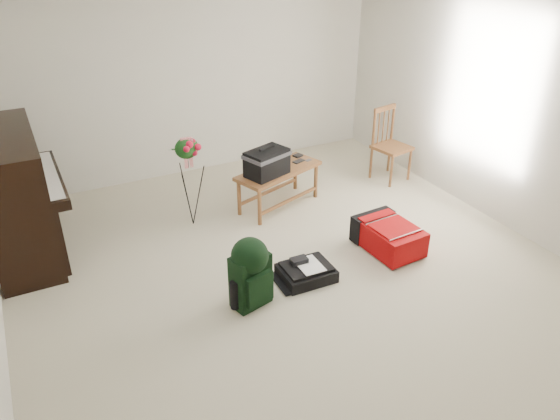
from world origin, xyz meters
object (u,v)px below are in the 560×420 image
bench (268,164)px  dining_chair (390,145)px  green_backpack (250,270)px  piano (17,198)px  flower_stand (190,182)px  red_suitcase (386,234)px  black_duffel (306,272)px

bench → dining_chair: bearing=-17.1°
dining_chair → green_backpack: 3.08m
piano → flower_stand: size_ratio=1.44×
dining_chair → flower_stand: 2.64m
piano → dining_chair: (4.29, -0.24, -0.15)m
bench → piano: bearing=154.8°
piano → flower_stand: (1.65, -0.23, -0.09)m
red_suitcase → black_duffel: 1.00m
black_duffel → green_backpack: (-0.61, -0.11, 0.29)m
dining_chair → red_suitcase: bearing=-138.9°
red_suitcase → piano: bearing=150.6°
dining_chair → red_suitcase: (-1.05, -1.35, -0.30)m
black_duffel → green_backpack: size_ratio=0.76×
dining_chair → piano: bearing=165.9°
green_backpack → red_suitcase: bearing=-6.4°
piano → green_backpack: (1.64, -1.81, -0.24)m
dining_chair → red_suitcase: dining_chair is taller
piano → black_duffel: piano is taller
dining_chair → green_backpack: (-2.65, -1.57, -0.09)m
red_suitcase → dining_chair: bearing=48.7°
piano → bench: piano is taller
bench → dining_chair: dining_chair is taller
black_duffel → flower_stand: (-0.60, 1.47, 0.43)m
bench → green_backpack: (-0.91, -1.52, -0.20)m
piano → black_duffel: (2.25, -1.69, -0.53)m
piano → red_suitcase: 3.64m
piano → black_duffel: 2.87m
bench → flower_stand: 0.90m
green_backpack → flower_stand: 1.58m
piano → green_backpack: size_ratio=2.29×
red_suitcase → green_backpack: size_ratio=1.07×
bench → red_suitcase: (0.69, -1.30, -0.41)m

